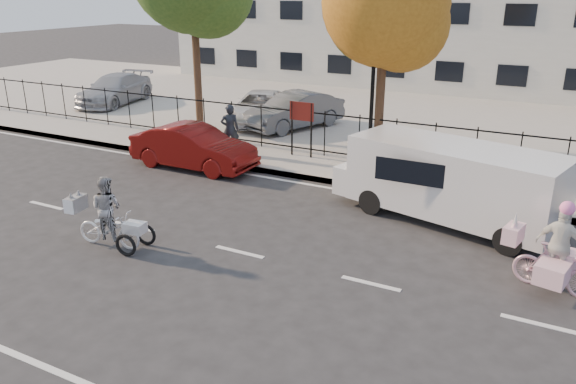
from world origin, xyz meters
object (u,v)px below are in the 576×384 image
Objects in this scene: zebra_trike at (108,220)px; lot_car_b at (260,107)px; red_sedan at (193,147)px; lot_car_c at (294,111)px; pedestrian at (230,129)px; white_van at (449,180)px; lot_car_a at (115,89)px; lamppost at (373,70)px; unicorn_bike at (556,259)px.

lot_car_b is at bearing 6.24° from zebra_trike.
lot_car_b is (-2.81, 11.49, 0.15)m from zebra_trike.
lot_car_c is (0.69, 5.68, 0.17)m from red_sedan.
pedestrian is 0.39× the size of lot_car_c.
white_van is 11.27m from lot_car_b.
lot_car_a is (-17.29, 6.91, -0.24)m from white_van.
lot_car_c is (1.70, -0.27, 0.07)m from lot_car_b.
red_sedan is at bearing -75.81° from lot_car_c.
lot_car_a is (-14.22, 3.91, -2.28)m from lamppost.
lot_car_c is (-4.32, 3.38, -2.26)m from lamppost.
zebra_trike is at bearing -161.38° from red_sedan.
unicorn_bike is (8.83, 2.37, 0.05)m from zebra_trike.
unicorn_bike reaches higher than lot_car_a.
white_van is 1.41× the size of red_sedan.
lot_car_a is at bearing 56.62° from red_sedan.
pedestrian is at bearing 178.36° from white_van.
white_van is 1.29× the size of lot_car_b.
lot_car_b is at bearing 148.80° from lamppost.
lot_car_a is at bearing 172.41° from white_van.
lamppost is at bearing -16.89° from lot_car_c.
red_sedan is 0.97× the size of lot_car_c.
unicorn_bike is at bearing -36.14° from lot_car_a.
lamppost is at bearing -48.53° from lot_car_b.
lot_car_c is at bearing -6.33° from red_sedan.
lot_car_b is (-11.64, 9.12, 0.10)m from unicorn_bike.
unicorn_bike is at bearing -55.42° from lot_car_b.
lot_car_a is at bearing 76.29° from unicorn_bike.
lot_car_b is at bearing -12.66° from lot_car_a.
zebra_trike is 7.95m from white_van.
white_van is 9.77m from lot_car_c.
unicorn_bike is 21.95m from lot_car_a.
pedestrian is at bearing -37.02° from lot_car_a.
lamppost is 8.22m from unicorn_bike.
pedestrian is 0.36× the size of lot_car_a.
unicorn_bike is 0.44× the size of lot_car_c.
red_sedan is 0.88× the size of lot_car_a.
lamppost is 2.27× the size of zebra_trike.
unicorn_bike is at bearing -82.48° from zebra_trike.
red_sedan is at bearing -170.74° from white_van.
pedestrian is at bearing -15.15° from red_sedan.
lot_car_c reaches higher than red_sedan.
lot_car_c is at bearing -131.64° from pedestrian.
white_van is 7.97m from pedestrian.
red_sedan is (-10.63, 3.18, 0.00)m from unicorn_bike.
lamppost is 5.13m from pedestrian.
pedestrian is (-4.60, -0.82, -2.13)m from lamppost.
lamppost is 8.83m from zebra_trike.
unicorn_bike reaches higher than zebra_trike.
unicorn_bike is at bearing -30.01° from white_van.
white_van is at bearing -44.30° from lamppost.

